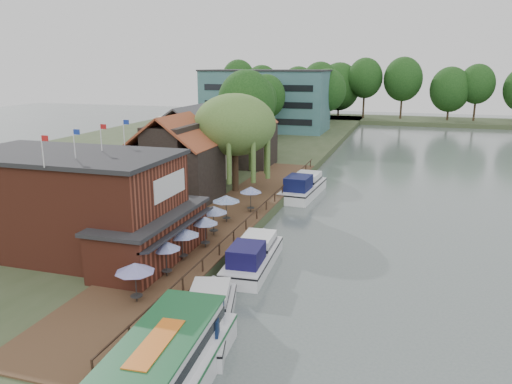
% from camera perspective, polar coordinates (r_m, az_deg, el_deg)
% --- Properties ---
extents(ground, '(260.00, 260.00, 0.00)m').
position_cam_1_polar(ground, '(33.94, 3.71, -10.51)').
color(ground, '#505C5A').
rests_on(ground, ground).
extents(land_bank, '(50.00, 140.00, 1.00)m').
position_cam_1_polar(land_bank, '(76.06, -12.22, 3.62)').
color(land_bank, '#384728').
rests_on(land_bank, ground).
extents(quay_deck, '(6.00, 50.00, 0.10)m').
position_cam_1_polar(quay_deck, '(44.72, -3.21, -2.84)').
color(quay_deck, '#47301E').
rests_on(quay_deck, land_bank).
extents(quay_rail, '(0.20, 49.00, 1.00)m').
position_cam_1_polar(quay_rail, '(44.20, 0.29, -2.41)').
color(quay_rail, black).
rests_on(quay_rail, land_bank).
extents(pub, '(20.00, 11.00, 7.30)m').
position_cam_1_polar(pub, '(37.09, -18.08, -1.38)').
color(pub, maroon).
rests_on(pub, land_bank).
extents(hotel_block, '(25.40, 12.40, 12.30)m').
position_cam_1_polar(hotel_block, '(104.35, 1.11, 10.46)').
color(hotel_block, '#38666B').
rests_on(hotel_block, land_bank).
extents(cottage_a, '(8.60, 7.60, 8.50)m').
position_cam_1_polar(cottage_a, '(50.02, -9.22, 3.80)').
color(cottage_a, black).
rests_on(cottage_a, land_bank).
extents(cottage_b, '(9.60, 8.60, 8.50)m').
position_cam_1_polar(cottage_b, '(60.19, -7.57, 5.63)').
color(cottage_b, beige).
rests_on(cottage_b, land_bank).
extents(cottage_c, '(7.60, 7.60, 8.50)m').
position_cam_1_polar(cottage_c, '(67.01, -1.20, 6.64)').
color(cottage_c, black).
rests_on(cottage_c, land_bank).
extents(willow, '(8.60, 8.60, 10.43)m').
position_cam_1_polar(willow, '(52.65, -2.42, 5.56)').
color(willow, '#476B2D').
rests_on(willow, land_bank).
extents(umbrella_0, '(2.27, 2.27, 2.38)m').
position_cam_1_polar(umbrella_0, '(29.49, -13.59, -10.02)').
color(umbrella_0, navy).
rests_on(umbrella_0, quay_deck).
extents(umbrella_1, '(1.95, 1.95, 2.38)m').
position_cam_1_polar(umbrella_1, '(32.49, -10.23, -7.50)').
color(umbrella_1, navy).
rests_on(umbrella_1, quay_deck).
extents(umbrella_2, '(2.43, 2.43, 2.38)m').
position_cam_1_polar(umbrella_2, '(34.80, -8.41, -5.92)').
color(umbrella_2, navy).
rests_on(umbrella_2, quay_deck).
extents(umbrella_3, '(1.97, 1.97, 2.38)m').
position_cam_1_polar(umbrella_3, '(37.04, -5.84, -4.57)').
color(umbrella_3, navy).
rests_on(umbrella_3, quay_deck).
extents(umbrella_4, '(2.27, 2.27, 2.38)m').
position_cam_1_polar(umbrella_4, '(39.67, -4.87, -3.25)').
color(umbrella_4, navy).
rests_on(umbrella_4, quay_deck).
extents(umbrella_5, '(2.43, 2.43, 2.38)m').
position_cam_1_polar(umbrella_5, '(42.78, -3.42, -1.91)').
color(umbrella_5, '#19448E').
rests_on(umbrella_5, quay_deck).
extents(umbrella_6, '(2.06, 2.06, 2.38)m').
position_cam_1_polar(umbrella_6, '(45.69, -0.61, -0.82)').
color(umbrella_6, navy).
rests_on(umbrella_6, quay_deck).
extents(cruiser_0, '(5.30, 9.82, 2.25)m').
position_cam_1_polar(cruiser_0, '(28.19, -5.70, -13.49)').
color(cruiser_0, silver).
rests_on(cruiser_0, ground).
extents(cruiser_1, '(3.65, 9.81, 2.33)m').
position_cam_1_polar(cruiser_1, '(36.10, -0.35, -6.91)').
color(cruiser_1, white).
rests_on(cruiser_1, ground).
extents(cruiser_2, '(4.13, 11.00, 2.66)m').
position_cam_1_polar(cruiser_2, '(55.79, 5.43, 0.90)').
color(cruiser_2, white).
rests_on(cruiser_2, ground).
extents(tour_boat, '(4.77, 13.91, 2.99)m').
position_cam_1_polar(tour_boat, '(22.54, -11.98, -20.49)').
color(tour_boat, silver).
rests_on(tour_boat, ground).
extents(bank_tree_0, '(8.65, 8.65, 12.61)m').
position_cam_1_polar(bank_tree_0, '(75.52, -1.11, 9.08)').
color(bank_tree_0, '#143811').
rests_on(bank_tree_0, land_bank).
extents(bank_tree_1, '(6.94, 6.94, 11.41)m').
position_cam_1_polar(bank_tree_1, '(85.21, 0.04, 9.28)').
color(bank_tree_1, '#143811').
rests_on(bank_tree_1, land_bank).
extents(bank_tree_2, '(7.01, 7.01, 11.61)m').
position_cam_1_polar(bank_tree_2, '(93.33, 1.17, 9.79)').
color(bank_tree_2, '#143811').
rests_on(bank_tree_2, land_bank).
extents(bank_tree_3, '(7.82, 7.82, 12.52)m').
position_cam_1_polar(bank_tree_3, '(108.31, 8.15, 10.52)').
color(bank_tree_3, '#143811').
rests_on(bank_tree_3, land_bank).
extents(bank_tree_4, '(8.79, 8.79, 13.95)m').
position_cam_1_polar(bank_tree_4, '(119.41, 7.29, 11.24)').
color(bank_tree_4, '#143811').
rests_on(bank_tree_4, land_bank).
extents(bank_tree_5, '(7.80, 7.80, 10.97)m').
position_cam_1_polar(bank_tree_5, '(126.42, 7.35, 10.73)').
color(bank_tree_5, '#143811').
rests_on(bank_tree_5, land_bank).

